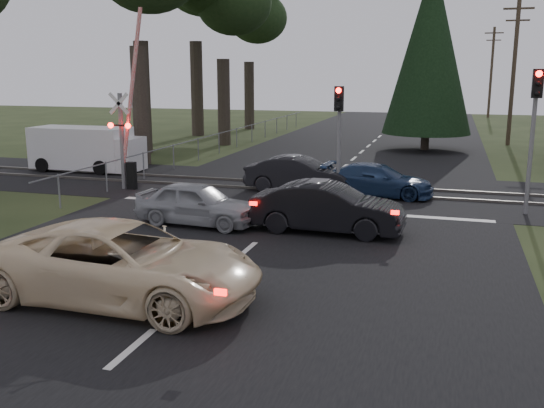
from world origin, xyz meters
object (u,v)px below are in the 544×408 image
at_px(utility_pole_far, 491,71).
at_px(dark_car_far, 299,174).
at_px(traffic_signal_right, 536,114).
at_px(dark_hatchback, 327,208).
at_px(crossing_signal, 127,138).
at_px(blue_sedan, 378,180).
at_px(silver_car, 198,204).
at_px(white_van, 89,149).
at_px(utility_pole_mid, 514,70).
at_px(traffic_signal_center, 339,122).
at_px(cream_coupe, 122,263).

xyz_separation_m(utility_pole_far, dark_car_far, (-9.12, -43.77, -4.04)).
xyz_separation_m(traffic_signal_right, dark_hatchback, (-5.88, -3.99, -2.59)).
distance_m(crossing_signal, blue_sedan, 9.92).
relative_size(silver_car, white_van, 0.73).
bearing_deg(dark_hatchback, dark_car_far, 23.59).
relative_size(dark_hatchback, silver_car, 1.14).
bearing_deg(utility_pole_mid, white_van, -140.04).
height_order(dark_hatchback, dark_car_far, dark_hatchback).
height_order(traffic_signal_center, dark_hatchback, traffic_signal_center).
bearing_deg(dark_hatchback, utility_pole_mid, -13.65).
height_order(utility_pole_mid, dark_car_far, utility_pole_mid).
bearing_deg(blue_sedan, dark_hatchback, 176.99).
bearing_deg(crossing_signal, white_van, 138.94).
bearing_deg(dark_car_far, utility_pole_mid, -23.39).
bearing_deg(silver_car, utility_pole_mid, -19.18).
relative_size(crossing_signal, blue_sedan, 1.68).
bearing_deg(dark_hatchback, utility_pole_far, -5.94).
distance_m(traffic_signal_center, utility_pole_mid, 20.82).
bearing_deg(utility_pole_mid, traffic_signal_center, -111.21).
relative_size(crossing_signal, utility_pole_mid, 0.77).
height_order(silver_car, white_van, white_van).
xyz_separation_m(blue_sedan, white_van, (-13.80, 2.11, 0.44)).
bearing_deg(traffic_signal_right, utility_pole_mid, 87.34).
xyz_separation_m(crossing_signal, dark_car_far, (6.66, 1.44, -1.37)).
relative_size(traffic_signal_right, blue_sedan, 1.13).
bearing_deg(traffic_signal_center, dark_car_far, 161.23).
bearing_deg(dark_hatchback, white_van, 60.79).
bearing_deg(dark_car_far, dark_hatchback, -155.82).
bearing_deg(traffic_signal_right, white_van, 168.41).
relative_size(dark_hatchback, dark_car_far, 1.06).
distance_m(crossing_signal, traffic_signal_right, 14.88).
relative_size(traffic_signal_center, cream_coupe, 0.71).
distance_m(dark_hatchback, white_van, 15.23).
bearing_deg(dark_hatchback, crossing_signal, 66.21).
distance_m(traffic_signal_right, white_van, 19.44).
height_order(traffic_signal_right, dark_car_far, traffic_signal_right).
height_order(utility_pole_mid, silver_car, utility_pole_mid).
relative_size(cream_coupe, white_van, 1.09).
bearing_deg(silver_car, dark_car_far, -11.52).
bearing_deg(dark_car_far, white_van, 81.32).
height_order(cream_coupe, dark_hatchback, cream_coupe).
height_order(silver_car, dark_car_far, dark_car_far).
relative_size(utility_pole_mid, cream_coupe, 1.57).
bearing_deg(blue_sedan, traffic_signal_right, -104.56).
bearing_deg(crossing_signal, traffic_signal_right, -1.21).
height_order(crossing_signal, dark_car_far, crossing_signal).
bearing_deg(silver_car, cream_coupe, -166.00).
bearing_deg(crossing_signal, utility_pole_mid, 52.03).
relative_size(traffic_signal_center, blue_sedan, 0.99).
distance_m(utility_pole_mid, cream_coupe, 32.78).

